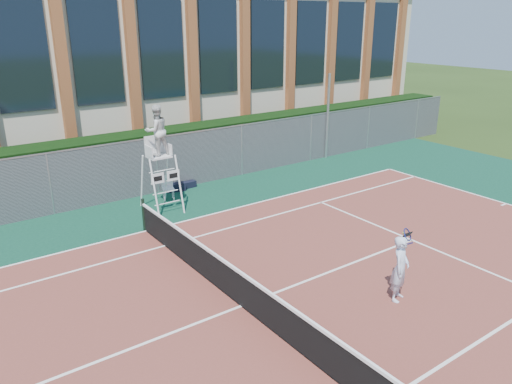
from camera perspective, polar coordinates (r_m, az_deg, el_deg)
ground at (r=12.27m, az=-1.67°, el=-13.01°), size 120.00×120.00×0.00m
apron at (r=12.99m, az=-4.20°, el=-11.05°), size 36.00×20.00×0.01m
tennis_court at (r=12.26m, az=-1.67°, el=-12.93°), size 23.77×10.97×0.02m
tennis_net at (r=11.99m, az=-1.69°, el=-10.84°), size 0.10×11.30×1.10m
fence at (r=19.14m, az=-16.69°, el=1.92°), size 40.00×0.06×2.20m
hedge at (r=20.23m, az=-17.84°, el=2.73°), size 40.00×1.40×2.20m
building at (r=27.29m, az=-24.03°, el=12.64°), size 45.00×10.60×8.22m
steel_pole at (r=24.48m, az=8.18°, el=8.51°), size 0.12×0.12×4.09m
umpire_chair at (r=17.59m, az=-11.27°, el=6.58°), size 1.07×1.64×3.81m
plastic_chair at (r=19.13m, az=-10.07°, el=0.72°), size 0.54×0.54×0.92m
sports_bag_near at (r=20.12m, az=-9.16°, el=0.56°), size 0.80×0.47×0.32m
sports_bag_far at (r=20.45m, az=-7.77°, el=0.85°), size 0.66×0.32×0.26m
tennis_player at (r=12.60m, az=16.15°, el=-8.38°), size 0.99×0.74×1.68m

